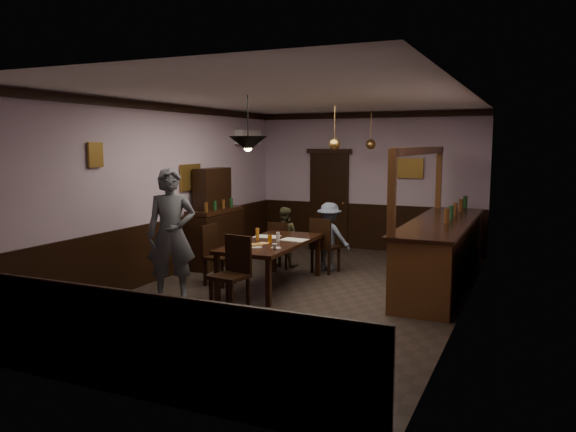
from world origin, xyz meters
The scene contains 31 objects.
room centered at (0.00, 0.00, 1.50)m, with size 5.01×8.01×3.01m.
dining_table centered at (-0.49, 0.14, 0.69)m, with size 1.04×2.22×0.75m.
chair_far_left centered at (-0.95, 1.41, 0.48)m, with size 0.45×0.45×0.88m.
chair_far_right centered at (-0.08, 1.41, 0.55)m, with size 0.51×0.51×1.00m.
chair_near centered at (-0.45, -1.18, 0.57)m, with size 0.51×0.51×1.03m.
chair_side centered at (-1.42, -0.07, 0.54)m, with size 0.46×0.46×0.99m.
person_standing centered at (-1.52, -1.13, 0.98)m, with size 0.71×0.47×1.96m, color #4E5259.
person_seated_left centered at (-0.97, 1.68, 0.56)m, with size 0.55×0.43×1.13m, color #444229.
person_seated_right centered at (-0.07, 1.70, 0.62)m, with size 0.81×0.46×1.25m, color slate.
newspaper_left centered at (-0.76, 0.52, 0.75)m, with size 0.42×0.30×0.01m, color silver.
newspaper_right centered at (-0.21, 0.41, 0.75)m, with size 0.42×0.30×0.01m, color silver.
napkin centered at (-0.54, -0.06, 0.75)m, with size 0.15×0.15×0.00m, color #FFBE5D.
saucer centered at (-0.17, -0.38, 0.76)m, with size 0.15×0.15×0.01m, color white.
coffee_cup centered at (-0.15, -0.45, 0.80)m, with size 0.08×0.08×0.07m, color white.
pastry_plate centered at (-0.49, -0.44, 0.76)m, with size 0.22×0.22×0.01m, color white.
pastry_ring_a centered at (-0.53, -0.42, 0.79)m, with size 0.13×0.13×0.04m, color #C68C47.
pastry_ring_b centered at (-0.46, -0.35, 0.79)m, with size 0.13×0.13×0.04m, color #C68C47.
soda_can centered at (-0.47, 0.04, 0.81)m, with size 0.07×0.07×0.12m, color orange.
beer_glass centered at (-0.75, 0.15, 0.85)m, with size 0.06×0.06×0.20m, color #BF721E.
water_glass centered at (-0.40, 0.19, 0.82)m, with size 0.06×0.06×0.15m, color silver.
pepper_mill centered at (-0.86, -0.61, 0.82)m, with size 0.04×0.04×0.14m, color black.
sideboard centered at (-2.21, 1.21, 0.74)m, with size 0.50×1.40×1.85m.
bar_counter centered at (1.99, 1.36, 0.57)m, with size 0.93×4.02×2.26m.
door_back centered at (-0.90, 3.95, 1.05)m, with size 0.90×0.06×2.10m, color black.
ac_unit centered at (-2.38, 2.90, 2.45)m, with size 0.20×0.85×0.30m.
picture_left_small centered at (-2.46, -1.60, 2.15)m, with size 0.04×0.28×0.36m.
picture_left_large centered at (-2.46, 0.80, 1.70)m, with size 0.04×0.62×0.48m.
picture_back centered at (0.90, 3.96, 1.80)m, with size 0.55×0.04×0.42m.
pendant_iron centered at (-0.47, -0.66, 2.31)m, with size 0.56×0.56×0.80m.
pendant_brass_mid centered at (0.10, 1.45, 2.30)m, with size 0.20×0.20×0.81m.
pendant_brass_far centered at (0.30, 3.03, 2.30)m, with size 0.20×0.20×0.81m.
Camera 1 is at (3.39, -7.86, 2.30)m, focal length 35.00 mm.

